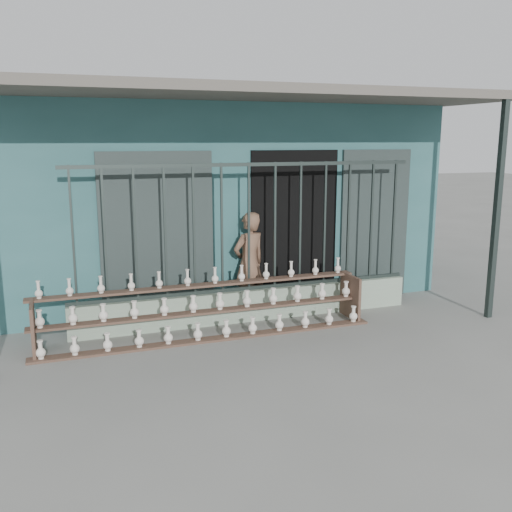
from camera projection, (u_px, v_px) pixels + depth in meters
name	position (u px, v px, depth m)	size (l,w,h in m)	color
ground	(283.00, 351.00, 7.03)	(60.00, 60.00, 0.00)	slate
workshop_building	(198.00, 190.00, 10.60)	(7.40, 6.60, 3.21)	#2C5C5E
parapet_wall	(249.00, 305.00, 8.18)	(5.00, 0.20, 0.45)	#8FA58E
security_fence	(249.00, 227.00, 7.96)	(5.00, 0.04, 1.80)	#283330
shelf_rack	(207.00, 309.00, 7.53)	(4.50, 0.68, 0.85)	brown
elderly_woman	(249.00, 264.00, 8.39)	(0.56, 0.37, 1.53)	brown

